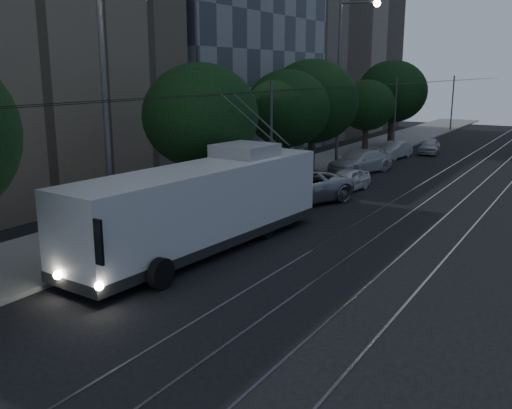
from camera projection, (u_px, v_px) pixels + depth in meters
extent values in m
plane|color=black|center=(260.00, 276.00, 18.41)|extent=(120.00, 120.00, 0.00)
cube|color=gray|center=(315.00, 167.00, 38.84)|extent=(5.00, 90.00, 0.15)
cube|color=gray|center=(430.00, 179.00, 34.95)|extent=(0.08, 90.00, 0.02)
cube|color=gray|center=(454.00, 181.00, 34.22)|extent=(0.08, 90.00, 0.02)
cube|color=gray|center=(482.00, 184.00, 33.44)|extent=(0.08, 90.00, 0.02)
cube|color=gray|center=(508.00, 186.00, 32.71)|extent=(0.08, 90.00, 0.02)
cylinder|color=black|center=(370.00, 85.00, 35.75)|extent=(0.02, 90.00, 0.02)
cylinder|color=black|center=(381.00, 85.00, 35.39)|extent=(0.02, 90.00, 0.02)
cylinder|color=#565658|center=(271.00, 141.00, 28.73)|extent=(0.14, 0.14, 6.00)
cylinder|color=#565658|center=(395.00, 116.00, 45.41)|extent=(0.14, 0.14, 6.00)
cylinder|color=#565658|center=(452.00, 104.00, 62.08)|extent=(0.14, 0.14, 6.00)
cube|color=silver|center=(202.00, 205.00, 20.65)|extent=(3.37, 11.90, 2.79)
cube|color=black|center=(203.00, 238.00, 20.93)|extent=(3.41, 11.94, 0.34)
cube|color=black|center=(210.00, 199.00, 21.03)|extent=(3.24, 9.46, 1.03)
cube|color=black|center=(76.00, 236.00, 15.71)|extent=(2.20, 0.24, 1.27)
cube|color=black|center=(280.00, 174.00, 25.47)|extent=(2.00, 0.23, 0.98)
cube|color=#29F640|center=(74.00, 205.00, 15.51)|extent=(1.57, 0.18, 0.31)
cube|color=#98989B|center=(245.00, 150.00, 22.72)|extent=(2.25, 2.30, 0.49)
sphere|color=white|center=(58.00, 275.00, 16.38)|extent=(0.25, 0.25, 0.25)
sphere|color=white|center=(99.00, 286.00, 15.54)|extent=(0.25, 0.25, 0.25)
cylinder|color=#565658|center=(252.00, 122.00, 23.49)|extent=(0.06, 4.43, 2.42)
cylinder|color=#565658|center=(264.00, 122.00, 23.19)|extent=(0.06, 4.43, 2.42)
cylinder|color=black|center=(104.00, 260.00, 18.40)|extent=(0.29, 0.98, 0.98)
cylinder|color=black|center=(161.00, 274.00, 17.19)|extent=(0.29, 0.98, 0.98)
cylinder|color=black|center=(216.00, 218.00, 23.69)|extent=(0.29, 0.98, 0.98)
cylinder|color=black|center=(266.00, 226.00, 22.48)|extent=(0.29, 0.98, 0.98)
cylinder|color=black|center=(241.00, 209.00, 25.25)|extent=(0.29, 0.98, 0.98)
cylinder|color=black|center=(288.00, 216.00, 24.05)|extent=(0.29, 0.98, 0.98)
imported|color=#999BA0|center=(294.00, 187.00, 28.21)|extent=(4.95, 6.68, 1.69)
imported|color=white|center=(347.00, 180.00, 31.34)|extent=(1.80, 3.77, 1.24)
imported|color=silver|center=(360.00, 161.00, 37.08)|extent=(3.58, 5.37, 1.44)
imported|color=#B0B0B4|center=(394.00, 150.00, 43.03)|extent=(1.84, 3.98, 1.26)
imported|color=#BAB9BE|center=(429.00, 146.00, 45.56)|extent=(1.99, 3.83, 1.25)
cylinder|color=#33231C|center=(202.00, 187.00, 26.15)|extent=(0.44, 0.44, 2.56)
ellipsoid|color=black|center=(201.00, 116.00, 25.41)|extent=(5.19, 5.19, 4.67)
cylinder|color=#33231C|center=(287.00, 162.00, 33.06)|extent=(0.44, 0.44, 2.56)
ellipsoid|color=black|center=(288.00, 109.00, 32.35)|extent=(4.85, 4.85, 4.36)
cylinder|color=#33231C|center=(311.00, 156.00, 35.76)|extent=(0.44, 0.44, 2.52)
ellipsoid|color=black|center=(312.00, 101.00, 34.99)|extent=(5.66, 5.66, 5.10)
cylinder|color=#33231C|center=(365.00, 142.00, 43.72)|extent=(0.44, 0.44, 2.35)
ellipsoid|color=black|center=(367.00, 105.00, 43.09)|extent=(4.23, 4.23, 3.81)
cylinder|color=#33231C|center=(390.00, 133.00, 48.71)|extent=(0.44, 0.44, 2.62)
ellipsoid|color=black|center=(392.00, 91.00, 47.92)|extent=(5.76, 5.76, 5.19)
cylinder|color=#565658|center=(106.00, 125.00, 19.60)|extent=(0.20, 0.20, 9.31)
cylinder|color=#565658|center=(339.00, 87.00, 36.29)|extent=(0.20, 0.20, 10.96)
cylinder|color=#565658|center=(360.00, 2.00, 34.53)|extent=(2.41, 0.12, 0.12)
sphere|color=#FFCD8C|center=(377.00, 3.00, 34.00)|extent=(0.44, 0.44, 0.44)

